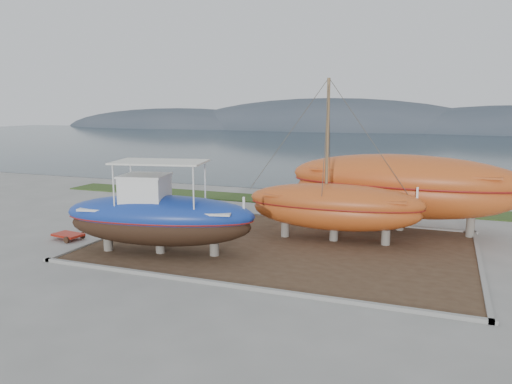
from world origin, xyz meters
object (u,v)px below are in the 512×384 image
at_px(blue_caique, 159,208).
at_px(white_dinghy, 159,218).
at_px(orange_sailboat, 336,161).
at_px(red_trailer, 68,237).
at_px(orange_bare_hull, 401,194).

relative_size(blue_caique, white_dinghy, 2.06).
height_order(orange_sailboat, red_trailer, orange_sailboat).
bearing_deg(red_trailer, blue_caique, 3.64).
bearing_deg(orange_bare_hull, orange_sailboat, -127.27).
height_order(blue_caique, orange_sailboat, orange_sailboat).
bearing_deg(white_dinghy, blue_caique, -68.84).
distance_m(white_dinghy, orange_sailboat, 10.37).
distance_m(orange_bare_hull, red_trailer, 18.13).
relative_size(blue_caique, orange_sailboat, 1.01).
distance_m(blue_caique, orange_sailboat, 9.04).
xyz_separation_m(white_dinghy, red_trailer, (-3.39, -3.50, -0.56)).
relative_size(white_dinghy, orange_sailboat, 0.49).
bearing_deg(blue_caique, orange_sailboat, 23.48).
bearing_deg(blue_caique, orange_bare_hull, 28.37).
height_order(white_dinghy, orange_bare_hull, orange_bare_hull).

